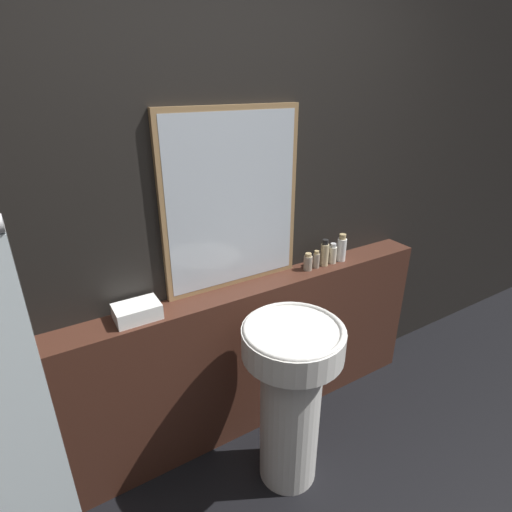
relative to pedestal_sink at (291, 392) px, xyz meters
name	(u,v)px	position (x,y,z in m)	size (l,w,h in m)	color
wall_back	(224,226)	(-0.06, 0.55, 0.70)	(8.00, 0.06, 2.50)	black
vanity_counter	(238,362)	(-0.06, 0.42, -0.08)	(2.51, 0.19, 0.93)	#422319
pedestal_sink	(291,392)	(0.00, 0.00, 0.00)	(0.48, 0.48, 0.93)	silver
mirror	(233,202)	(-0.03, 0.50, 0.84)	(0.75, 0.03, 0.91)	#937047
towel_stack	(137,311)	(-0.58, 0.42, 0.42)	(0.20, 0.14, 0.07)	white
shampoo_bottle	(308,262)	(0.41, 0.42, 0.43)	(0.05, 0.05, 0.10)	gray
conditioner_bottle	(316,260)	(0.47, 0.42, 0.44)	(0.04, 0.04, 0.11)	gray
lotion_bottle	(325,254)	(0.53, 0.42, 0.46)	(0.05, 0.05, 0.16)	#C6B284
body_wash_bottle	(333,254)	(0.59, 0.42, 0.44)	(0.05, 0.05, 0.12)	beige
hand_soap_bottle	(342,248)	(0.66, 0.42, 0.46)	(0.05, 0.05, 0.17)	white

